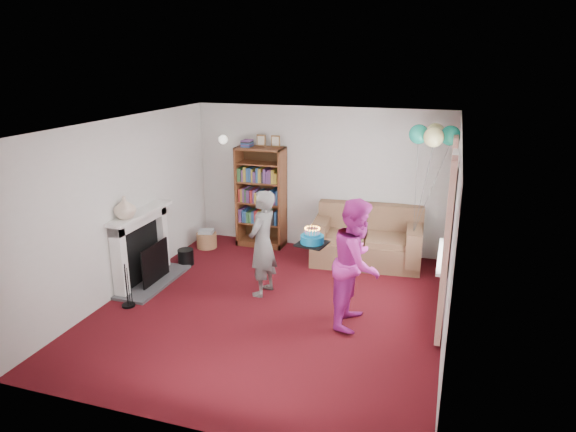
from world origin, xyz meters
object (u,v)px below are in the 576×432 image
(bookcase, at_px, (262,197))
(birthday_cake, at_px, (312,239))
(person_striped, at_px, (263,243))
(sofa, at_px, (367,241))
(person_magenta, at_px, (357,263))

(bookcase, xyz_separation_m, birthday_cake, (1.59, -2.37, 0.20))
(person_striped, xyz_separation_m, birthday_cake, (0.85, -0.45, 0.31))
(sofa, bearing_deg, bookcase, 168.38)
(bookcase, bearing_deg, person_striped, -68.95)
(sofa, height_order, person_magenta, person_magenta)
(bookcase, height_order, birthday_cake, bookcase)
(person_magenta, bearing_deg, person_striped, 75.66)
(sofa, distance_m, person_striped, 2.13)
(sofa, relative_size, person_magenta, 1.06)
(bookcase, relative_size, person_striped, 1.30)
(person_striped, bearing_deg, birthday_cake, 70.21)
(bookcase, xyz_separation_m, person_magenta, (2.16, -2.36, -0.06))
(birthday_cake, bearing_deg, bookcase, 123.78)
(bookcase, height_order, person_magenta, bookcase)
(birthday_cake, bearing_deg, person_magenta, 1.41)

